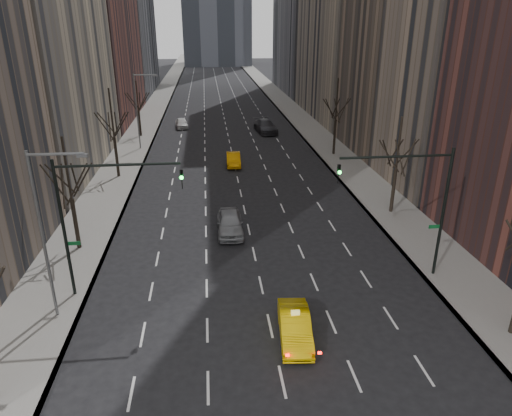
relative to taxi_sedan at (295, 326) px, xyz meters
name	(u,v)px	position (x,y,z in m)	size (l,w,h in m)	color
sidewalk_left	(153,113)	(-13.33, 63.11, -0.63)	(4.50, 320.00, 0.15)	slate
sidewalk_right	(291,110)	(11.17, 63.11, -0.63)	(4.50, 320.00, 0.15)	slate
tree_lw_b	(72,199)	(-13.08, 11.11, 3.02)	(3.36, 3.50, 7.82)	black
tree_lw_c	(114,138)	(-13.08, 27.11, 3.34)	(3.36, 3.50, 8.74)	black
tree_lw_d	(139,111)	(-13.08, 45.11, 2.86)	(3.36, 3.50, 7.36)	black
tree_rw_b	(396,170)	(10.92, 15.11, 3.02)	(3.36, 3.50, 7.82)	black
tree_rw_c	(336,121)	(10.92, 33.11, 3.34)	(3.36, 3.50, 8.74)	black
traffic_mast_left	(93,206)	(-10.19, 5.11, 4.79)	(6.69, 0.39, 8.00)	black
traffic_mast_right	(418,194)	(8.03, 5.11, 4.79)	(6.69, 0.39, 8.00)	black
streetlight_near	(47,221)	(-11.92, 3.11, 4.92)	(2.83, 0.22, 9.00)	slate
streetlight_far	(139,104)	(-11.92, 38.11, 4.92)	(2.83, 0.22, 9.00)	slate
taxi_sedan	(295,326)	(0.00, 0.00, 0.00)	(1.48, 4.26, 1.40)	#EBBC04
silver_sedan_ahead	(230,223)	(-2.52, 12.70, 0.10)	(1.90, 4.72, 1.61)	gray
far_taxi	(233,159)	(-1.20, 30.03, 0.00)	(1.48, 4.26, 1.40)	#F39905
far_suv_grey	(265,126)	(4.36, 45.85, 0.18)	(2.48, 6.10, 1.77)	#313036
far_car_white	(182,123)	(-7.70, 50.33, 0.01)	(1.67, 4.16, 1.42)	silver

